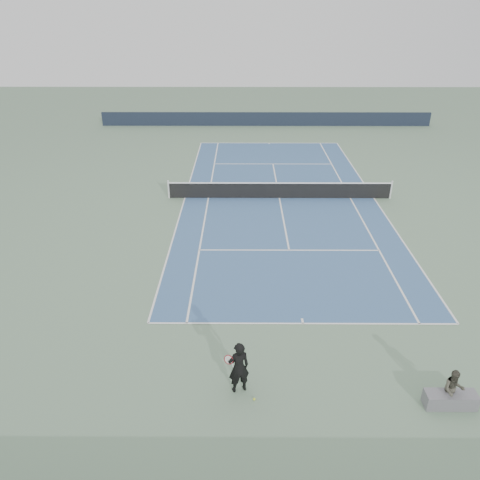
{
  "coord_description": "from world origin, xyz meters",
  "views": [
    {
      "loc": [
        -2.16,
        -25.25,
        10.13
      ],
      "look_at": [
        -2.25,
        -7.52,
        1.1
      ],
      "focal_mm": 35.0,
      "sensor_mm": 36.0,
      "label": 1
    }
  ],
  "objects_px": {
    "tennis_net": "(280,190)",
    "tennis_player": "(239,367)",
    "tennis_ball": "(254,399)",
    "spectator_bench": "(452,394)"
  },
  "relations": [
    {
      "from": "spectator_bench",
      "to": "tennis_net",
      "type": "bearing_deg",
      "value": 103.23
    },
    {
      "from": "tennis_player",
      "to": "spectator_bench",
      "type": "xyz_separation_m",
      "value": [
        5.92,
        -0.58,
        -0.42
      ]
    },
    {
      "from": "tennis_net",
      "to": "tennis_player",
      "type": "height_order",
      "value": "tennis_player"
    },
    {
      "from": "tennis_ball",
      "to": "spectator_bench",
      "type": "distance_m",
      "value": 5.49
    },
    {
      "from": "tennis_net",
      "to": "tennis_player",
      "type": "distance_m",
      "value": 15.21
    },
    {
      "from": "tennis_net",
      "to": "tennis_ball",
      "type": "xyz_separation_m",
      "value": [
        -1.8,
        -15.44,
        -0.47
      ]
    },
    {
      "from": "spectator_bench",
      "to": "tennis_ball",
      "type": "bearing_deg",
      "value": 178.1
    },
    {
      "from": "tennis_ball",
      "to": "spectator_bench",
      "type": "relative_size",
      "value": 0.05
    },
    {
      "from": "tennis_net",
      "to": "tennis_ball",
      "type": "distance_m",
      "value": 15.55
    },
    {
      "from": "tennis_player",
      "to": "tennis_ball",
      "type": "xyz_separation_m",
      "value": [
        0.45,
        -0.4,
        -0.82
      ]
    }
  ]
}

